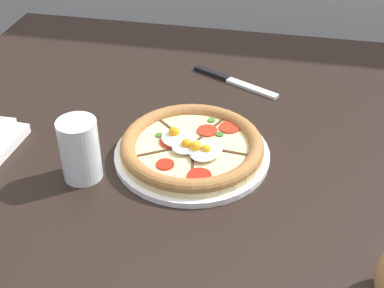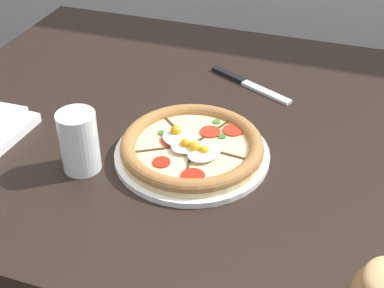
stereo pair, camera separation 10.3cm
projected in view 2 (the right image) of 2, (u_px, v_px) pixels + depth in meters
dining_table at (223, 160)px, 1.18m from camera, size 1.35×0.99×0.73m
pizza at (192, 148)px, 1.03m from camera, size 0.30×0.30×0.05m
knife_main at (249, 84)px, 1.27m from camera, size 0.22×0.12×0.01m
water_glass at (80, 145)px, 0.99m from camera, size 0.07×0.07×0.12m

